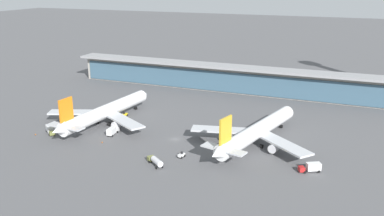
# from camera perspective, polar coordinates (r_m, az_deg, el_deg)

# --- Properties ---
(ground_plane) EXTENTS (1200.00, 1200.00, 0.00)m
(ground_plane) POSITION_cam_1_polar(r_m,az_deg,el_deg) (168.15, -2.30, -4.26)
(ground_plane) COLOR #515154
(airliner_left_stand) EXTENTS (50.18, 65.46, 17.42)m
(airliner_left_stand) POSITION_cam_1_polar(r_m,az_deg,el_deg) (188.05, -11.72, -0.50)
(airliner_left_stand) COLOR white
(airliner_left_stand) RESTS_ON ground
(airliner_centre_stand) EXTENTS (49.02, 64.77, 17.42)m
(airliner_centre_stand) POSITION_cam_1_polar(r_m,az_deg,el_deg) (162.70, 8.74, -3.14)
(airliner_centre_stand) COLOR white
(airliner_centre_stand) RESTS_ON ground
(service_truck_near_nose_olive) EXTENTS (8.18, 7.04, 2.95)m
(service_truck_near_nose_olive) POSITION_cam_1_polar(r_m,az_deg,el_deg) (145.35, -4.97, -7.15)
(service_truck_near_nose_olive) COLOR olive
(service_truck_near_nose_olive) RESTS_ON ground
(service_truck_under_wing_white) EXTENTS (2.18, 3.11, 2.05)m
(service_truck_under_wing_white) POSITION_cam_1_polar(r_m,az_deg,el_deg) (151.41, -1.44, -6.40)
(service_truck_under_wing_white) COLOR silver
(service_truck_under_wing_white) RESTS_ON ground
(service_truck_mid_apron_red) EXTENTS (7.51, 5.52, 3.10)m
(service_truck_mid_apron_red) POSITION_cam_1_polar(r_m,az_deg,el_deg) (145.76, 15.86, -7.71)
(service_truck_mid_apron_red) COLOR #B21E1E
(service_truck_mid_apron_red) RESTS_ON ground
(service_truck_by_tail_olive) EXTENTS (7.24, 6.19, 3.10)m
(service_truck_by_tail_olive) POSITION_cam_1_polar(r_m,az_deg,el_deg) (183.36, -18.69, -2.78)
(service_truck_by_tail_olive) COLOR olive
(service_truck_by_tail_olive) RESTS_ON ground
(service_truck_on_taxiway_yellow) EXTENTS (2.10, 3.08, 2.05)m
(service_truck_on_taxiway_yellow) POSITION_cam_1_polar(r_m,az_deg,el_deg) (197.61, -9.12, -0.89)
(service_truck_on_taxiway_yellow) COLOR yellow
(service_truck_on_taxiway_yellow) RESTS_ON ground
(service_truck_at_far_stand_white) EXTENTS (2.99, 7.48, 3.10)m
(service_truck_at_far_stand_white) POSITION_cam_1_polar(r_m,az_deg,el_deg) (175.35, -10.76, -3.05)
(service_truck_at_far_stand_white) COLOR silver
(service_truck_at_far_stand_white) RESTS_ON ground
(terminal_building) EXTENTS (194.04, 12.80, 15.20)m
(terminal_building) POSITION_cam_1_polar(r_m,az_deg,el_deg) (236.71, 5.66, 4.01)
(terminal_building) COLOR #9E998E
(terminal_building) RESTS_ON ground
(safety_cone_alpha) EXTENTS (0.62, 0.62, 0.70)m
(safety_cone_alpha) POSITION_cam_1_polar(r_m,az_deg,el_deg) (168.07, -12.10, -4.54)
(safety_cone_alpha) COLOR orange
(safety_cone_alpha) RESTS_ON ground
(safety_cone_bravo) EXTENTS (0.62, 0.62, 0.70)m
(safety_cone_bravo) POSITION_cam_1_polar(r_m,az_deg,el_deg) (184.04, -20.47, -3.35)
(safety_cone_bravo) COLOR orange
(safety_cone_bravo) RESTS_ON ground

